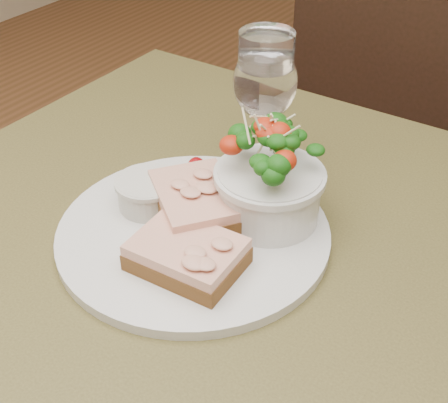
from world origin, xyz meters
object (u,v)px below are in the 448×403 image
Objects in this scene: cafe_table at (212,313)px; dinner_plate at (194,233)px; chair_far at (400,224)px; salad_bowl at (270,173)px; wine_glass at (265,86)px; ramekin at (148,192)px; sandwich_front at (187,254)px; sandwich_back at (196,202)px.

dinner_plate is (-0.03, 0.01, 0.11)m from cafe_table.
cafe_table is 0.83m from chair_far.
wine_glass is (-0.06, 0.09, 0.05)m from salad_bowl.
sandwich_front is at bearing -30.84° from ramekin.
cafe_table is 2.64× the size of dinner_plate.
sandwich_back is 2.04× the size of ramekin.
chair_far is 6.35× the size of sandwich_back.
sandwich_front is (-0.01, -0.80, 0.48)m from chair_far.
cafe_table is 0.28m from wine_glass.
chair_far is 0.88m from dinner_plate.
dinner_plate is 0.06m from sandwich_front.
chair_far is 0.93m from sandwich_front.
sandwich_front is 0.80× the size of sandwich_back.
sandwich_front is at bearing -85.28° from cafe_table.
chair_far is 5.14× the size of wine_glass.
sandwich_front is 0.12m from ramekin.
dinner_plate is 0.19m from wine_glass.
sandwich_front reaches higher than cafe_table.
chair_far is at bearing 86.28° from wine_glass.
salad_bowl is at bearing 48.69° from dinner_plate.
dinner_plate is 2.39× the size of salad_bowl.
salad_bowl is at bearing 74.64° from sandwich_front.
chair_far is 0.86m from salad_bowl.
cafe_table is 0.89× the size of chair_far.
wine_glass is (-0.03, 0.16, 0.22)m from cafe_table.
ramekin is 0.18m from wine_glass.
ramekin is at bearing 86.44° from chair_far.
sandwich_back reaches higher than cafe_table.
sandwich_front is at bearing -23.70° from sandwich_back.
sandwich_back is at bearing 9.96° from ramekin.
sandwich_back is 0.81× the size of wine_glass.
sandwich_front reaches higher than dinner_plate.
sandwich_back is at bearing 91.03° from chair_far.
wine_glass is at bearing 90.74° from chair_far.
chair_far is 7.97× the size of sandwich_front.
sandwich_back is at bearing -143.12° from salad_bowl.
chair_far is 0.83m from wine_glass.
ramekin is 0.55× the size of salad_bowl.
salad_bowl reaches higher than sandwich_front.
ramekin is (-0.06, -0.01, -0.00)m from sandwich_back.
chair_far is at bearing 86.81° from sandwich_front.
sandwich_back is 0.06m from ramekin.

